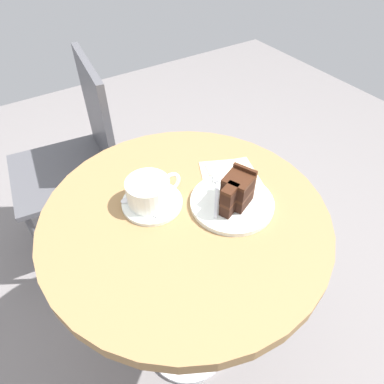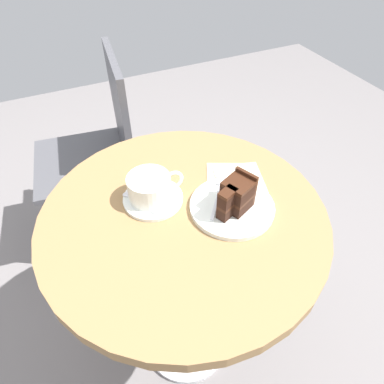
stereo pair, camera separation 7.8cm
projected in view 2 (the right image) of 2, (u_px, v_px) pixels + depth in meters
name	position (u px, v px, depth m)	size (l,w,h in m)	color
ground_plane	(187.00, 341.00, 1.29)	(4.40, 4.40, 0.01)	slate
cafe_table	(184.00, 246.00, 0.88)	(0.67, 0.67, 0.71)	olive
saucer	(153.00, 199.00, 0.82)	(0.14, 0.14, 0.01)	silver
coffee_cup	(150.00, 187.00, 0.80)	(0.14, 0.10, 0.06)	silver
teaspoon	(135.00, 200.00, 0.81)	(0.05, 0.10, 0.00)	silver
cake_plate	(232.00, 207.00, 0.80)	(0.20, 0.20, 0.01)	silver
cake_slice	(236.00, 195.00, 0.76)	(0.10, 0.08, 0.09)	black
fork	(219.00, 191.00, 0.82)	(0.11, 0.13, 0.00)	silver
napkin	(236.00, 179.00, 0.87)	(0.18, 0.17, 0.00)	beige
cafe_chair	(102.00, 144.00, 1.35)	(0.42, 0.42, 0.83)	#4C4C51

